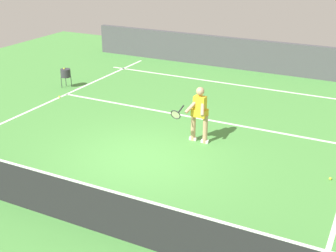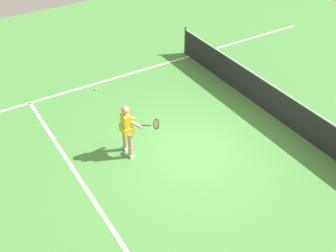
{
  "view_description": "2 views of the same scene",
  "coord_description": "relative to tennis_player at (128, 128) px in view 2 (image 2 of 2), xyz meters",
  "views": [
    {
      "loc": [
        -5.3,
        8.8,
        5.2
      ],
      "look_at": [
        -0.69,
        -0.29,
        0.93
      ],
      "focal_mm": 48.63,
      "sensor_mm": 36.0,
      "label": 1
    },
    {
      "loc": [
        7.62,
        -5.62,
        7.83
      ],
      "look_at": [
        -0.52,
        -0.63,
        0.79
      ],
      "focal_mm": 46.72,
      "sensor_mm": 36.0,
      "label": 2
    }
  ],
  "objects": [
    {
      "name": "tennis_player",
      "position": [
        0.0,
        0.0,
        0.0
      ],
      "size": [
        0.8,
        0.92,
        1.55
      ],
      "color": "tan",
      "rests_on": "ground"
    },
    {
      "name": "service_line_marking",
      "position": [
        0.92,
        -1.59,
        -0.84
      ],
      "size": [
        9.71,
        0.1,
        0.01
      ],
      "primitive_type": "cube",
      "color": "white",
      "rests_on": "ground"
    },
    {
      "name": "ground_plane",
      "position": [
        0.92,
        1.65,
        -0.85
      ],
      "size": [
        24.79,
        24.79,
        0.0
      ],
      "primitive_type": "plane",
      "color": "#4C9342"
    },
    {
      "name": "sideline_left_marking",
      "position": [
        -3.93,
        1.65,
        -0.84
      ],
      "size": [
        0.1,
        17.07,
        0.01
      ],
      "primitive_type": "cube",
      "color": "white",
      "rests_on": "ground"
    },
    {
      "name": "tennis_ball_near",
      "position": [
        -3.56,
        0.57,
        -0.81
      ],
      "size": [
        0.07,
        0.07,
        0.07
      ],
      "primitive_type": "sphere",
      "color": "#D1E533",
      "rests_on": "ground"
    },
    {
      "name": "court_net",
      "position": [
        0.92,
        4.65,
        -0.34
      ],
      "size": [
        10.39,
        0.08,
        1.09
      ],
      "color": "#4C4C51",
      "rests_on": "ground"
    }
  ]
}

